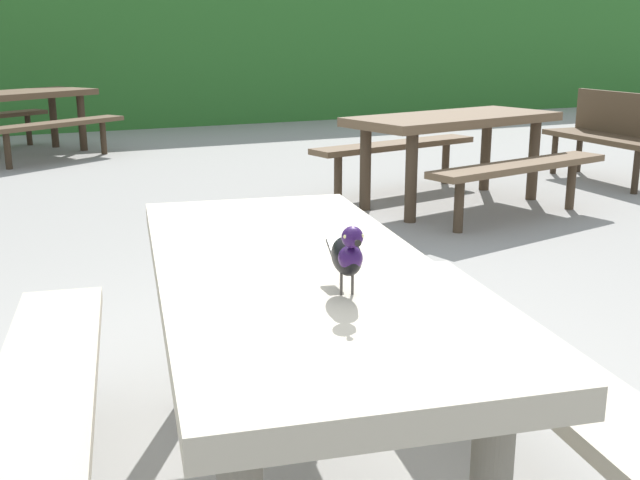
{
  "coord_description": "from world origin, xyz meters",
  "views": [
    {
      "loc": [
        -0.86,
        -2.05,
        1.35
      ],
      "look_at": [
        -0.04,
        -0.32,
        0.84
      ],
      "focal_mm": 42.95,
      "sensor_mm": 36.0,
      "label": 1
    }
  ],
  "objects": [
    {
      "name": "hedge_wall",
      "position": [
        0.0,
        10.24,
        1.14
      ],
      "size": [
        28.0,
        1.43,
        2.28
      ],
      "primitive_type": "cube",
      "color": "#2D6B28",
      "rests_on": "ground"
    },
    {
      "name": "ground_plane",
      "position": [
        0.0,
        0.0,
        0.0
      ],
      "size": [
        60.0,
        60.0,
        0.0
      ],
      "primitive_type": "plane",
      "color": "gray"
    },
    {
      "name": "bird_grackle",
      "position": [
        -0.04,
        -0.48,
        0.84
      ],
      "size": [
        0.11,
        0.28,
        0.18
      ],
      "color": "black",
      "rests_on": "picnic_table_foreground"
    },
    {
      "name": "picnic_table_far_centre",
      "position": [
        -0.22,
        7.47,
        0.56
      ],
      "size": [
        2.33,
        2.32,
        0.74
      ],
      "color": "brown",
      "rests_on": "ground"
    },
    {
      "name": "picnic_table_mid_right",
      "position": [
        2.79,
        3.11,
        0.56
      ],
      "size": [
        2.0,
        1.97,
        0.74
      ],
      "color": "brown",
      "rests_on": "ground"
    },
    {
      "name": "picnic_table_foreground",
      "position": [
        -0.05,
        -0.17,
        0.56
      ],
      "size": [
        1.98,
        2.0,
        0.74
      ],
      "color": "#B2A893",
      "rests_on": "ground"
    },
    {
      "name": "park_bench_side",
      "position": [
        4.78,
        3.32,
        0.49
      ],
      "size": [
        0.53,
        1.43,
        0.84
      ],
      "color": "brown",
      "rests_on": "ground"
    }
  ]
}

